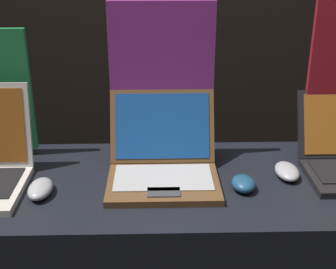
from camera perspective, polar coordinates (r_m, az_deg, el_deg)
The scene contains 5 objects.
mouse_front at distance 1.38m, azimuth -15.30°, elevation -6.40°, with size 0.07×0.12×0.04m.
laptop_middle at distance 1.42m, azimuth -0.62°, elevation -3.13°, with size 0.33×0.34×0.24m.
mouse_middle at distance 1.38m, azimuth 9.18°, elevation -5.93°, with size 0.07×0.09×0.04m.
promo_stand_middle at distance 1.49m, azimuth -0.75°, elevation 5.95°, with size 0.33×0.07×0.51m.
mouse_back at distance 1.48m, azimuth 14.30°, elevation -4.37°, with size 0.07×0.12×0.04m.
Camera 1 is at (-0.03, -0.97, 1.54)m, focal length 50.00 mm.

